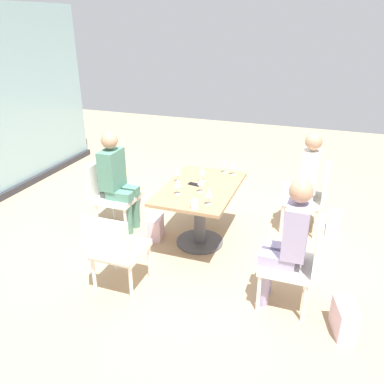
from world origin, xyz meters
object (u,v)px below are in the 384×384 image
at_px(wine_glass_3, 225,162).
at_px(wine_glass_5, 202,171).
at_px(person_front_left, 288,238).
at_px(wine_glass_0, 209,193).
at_px(chair_near_window, 110,191).
at_px(coffee_cup, 194,205).
at_px(wine_glass_1, 201,181).
at_px(person_near_window, 117,177).
at_px(chair_front_left, 298,260).
at_px(wine_glass_2, 178,171).
at_px(wine_glass_6, 234,165).
at_px(handbag_1, 333,223).
at_px(chair_far_left, 115,248).
at_px(handbag_0, 344,319).
at_px(wine_glass_4, 178,183).
at_px(chair_front_right, 311,194).
at_px(cell_phone_on_table, 194,184).
at_px(person_front_right, 304,178).
at_px(handbag_2, 156,227).
at_px(dining_table_main, 200,203).

bearing_deg(wine_glass_3, wine_glass_5, 153.99).
relative_size(person_front_left, wine_glass_0, 6.81).
bearing_deg(chair_near_window, coffee_cup, -112.79).
bearing_deg(wine_glass_1, person_near_window, 83.01).
distance_m(chair_front_left, wine_glass_2, 1.72).
bearing_deg(wine_glass_2, wine_glass_6, -52.03).
bearing_deg(wine_glass_3, handbag_1, -79.78).
bearing_deg(coffee_cup, wine_glass_3, -1.08).
height_order(chair_front_left, chair_near_window, same).
distance_m(chair_front_left, chair_far_left, 1.69).
bearing_deg(wine_glass_3, handbag_0, -135.42).
bearing_deg(wine_glass_6, wine_glass_1, 161.70).
bearing_deg(handbag_1, wine_glass_4, 124.80).
relative_size(chair_near_window, wine_glass_6, 4.70).
height_order(chair_front_left, wine_glass_6, wine_glass_6).
relative_size(wine_glass_2, handbag_1, 0.62).
bearing_deg(handbag_1, handbag_0, -173.23).
distance_m(wine_glass_5, wine_glass_6, 0.43).
bearing_deg(chair_far_left, coffee_cup, -44.93).
relative_size(person_front_left, coffee_cup, 14.00).
xyz_separation_m(wine_glass_6, handbag_1, (0.28, -1.24, -0.72)).
distance_m(wine_glass_0, coffee_cup, 0.19).
distance_m(chair_front_right, person_front_left, 1.53).
height_order(cell_phone_on_table, handbag_1, cell_phone_on_table).
xyz_separation_m(wine_glass_1, wine_glass_4, (-0.14, 0.21, 0.00)).
height_order(person_front_right, handbag_0, person_front_right).
height_order(wine_glass_3, wine_glass_5, same).
relative_size(coffee_cup, handbag_0, 0.30).
bearing_deg(person_near_window, chair_far_left, -151.74).
distance_m(chair_near_window, wine_glass_4, 1.12).
distance_m(chair_front_right, wine_glass_2, 1.67).
bearing_deg(chair_front_right, handbag_2, 115.27).
relative_size(wine_glass_4, cell_phone_on_table, 1.28).
height_order(person_near_window, handbag_2, person_near_window).
xyz_separation_m(wine_glass_0, wine_glass_5, (0.58, 0.26, 0.00)).
bearing_deg(person_front_left, chair_far_left, 103.70).
bearing_deg(dining_table_main, person_near_window, 90.00).
distance_m(chair_far_left, wine_glass_2, 1.26).
bearing_deg(person_front_left, wine_glass_5, 50.20).
distance_m(chair_front_right, coffee_cup, 1.71).
distance_m(person_front_left, wine_glass_5, 1.45).
bearing_deg(wine_glass_0, handbag_2, 65.74).
bearing_deg(handbag_1, wine_glass_0, 135.54).
bearing_deg(chair_front_left, wine_glass_1, 61.28).
bearing_deg(chair_front_left, person_front_right, 4.12).
bearing_deg(chair_front_left, wine_glass_2, 61.09).
xyz_separation_m(person_front_left, wine_glass_6, (1.24, 0.82, 0.16)).
bearing_deg(person_front_left, wine_glass_3, 36.05).
distance_m(wine_glass_2, coffee_cup, 0.74).
xyz_separation_m(chair_far_left, person_near_window, (1.13, 0.61, 0.20)).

